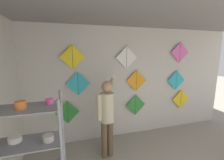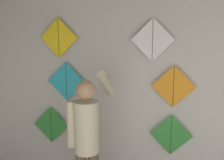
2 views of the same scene
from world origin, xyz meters
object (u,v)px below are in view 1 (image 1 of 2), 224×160
object	(u,v)px
kite_5	(176,80)
kite_6	(72,57)
kite_0	(67,112)
kite_3	(78,84)
kite_1	(136,105)
kite_8	(180,52)
kite_4	(136,81)
kite_2	(181,99)
kite_7	(127,58)
shopkeeper	(107,112)

from	to	relation	value
kite_5	kite_6	bearing A→B (deg)	180.00
kite_0	kite_3	world-z (taller)	kite_3
kite_1	kite_5	distance (m)	1.37
kite_6	kite_8	world-z (taller)	kite_8
kite_0	kite_6	distance (m)	1.29
kite_4	kite_8	bearing A→B (deg)	0.00
kite_2	kite_8	world-z (taller)	kite_8
kite_6	kite_8	bearing A→B (deg)	0.00
kite_2	kite_3	xyz separation A→B (m)	(-2.90, 0.00, 0.63)
kite_1	kite_4	distance (m)	0.66
kite_1	kite_5	bearing A→B (deg)	0.00
kite_1	kite_6	world-z (taller)	kite_6
kite_7	kite_0	bearing A→B (deg)	180.00
kite_2	kite_3	bearing A→B (deg)	180.00
kite_1	kite_8	distance (m)	1.87
kite_2	kite_4	size ratio (longest dim) A/B	1.00
kite_4	kite_7	xyz separation A→B (m)	(-0.28, 0.00, 0.59)
kite_2	kite_5	world-z (taller)	kite_5
kite_3	kite_4	world-z (taller)	kite_3
kite_0	kite_7	world-z (taller)	kite_7
kite_6	kite_3	bearing A→B (deg)	0.00
kite_3	kite_7	bearing A→B (deg)	0.00
shopkeeper	kite_7	world-z (taller)	kite_7
kite_0	kite_2	xyz separation A→B (m)	(3.17, 0.00, 0.04)
kite_3	kite_7	world-z (taller)	kite_7
kite_2	kite_6	xyz separation A→B (m)	(-2.99, 0.00, 1.24)
shopkeeper	kite_4	size ratio (longest dim) A/B	3.16
shopkeeper	kite_4	xyz separation A→B (m)	(0.95, 0.66, 0.49)
shopkeeper	kite_3	world-z (taller)	kite_3
shopkeeper	kite_8	bearing A→B (deg)	2.76
kite_2	shopkeeper	bearing A→B (deg)	-164.45
kite_0	kite_6	size ratio (longest dim) A/B	1.00
kite_8	kite_5	bearing A→B (deg)	180.00
kite_5	shopkeeper	bearing A→B (deg)	-163.05
kite_2	kite_7	bearing A→B (deg)	180.00
kite_0	kite_4	world-z (taller)	kite_4
kite_4	kite_7	bearing A→B (deg)	180.00
kite_5	kite_7	world-z (taller)	kite_7
shopkeeper	kite_2	size ratio (longest dim) A/B	3.16
kite_8	kite_2	bearing A→B (deg)	0.00
shopkeeper	kite_3	distance (m)	0.98
kite_2	kite_4	distance (m)	1.56
kite_3	shopkeeper	bearing A→B (deg)	-51.89
kite_0	kite_8	size ratio (longest dim) A/B	1.00
shopkeeper	kite_0	size ratio (longest dim) A/B	3.16
kite_0	kite_6	world-z (taller)	kite_6
kite_5	kite_4	bearing A→B (deg)	180.00
kite_1	kite_6	size ratio (longest dim) A/B	1.00
kite_1	kite_3	xyz separation A→B (m)	(-1.47, 0.00, 0.66)
kite_1	kite_3	bearing A→B (deg)	180.00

